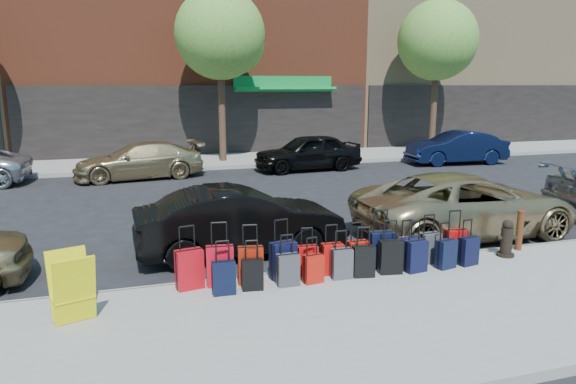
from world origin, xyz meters
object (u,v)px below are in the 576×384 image
object	(u,v)px
tree_center	(223,37)
car_far_3	(456,148)
bollard	(520,230)
car_far_1	(139,160)
display_rack	(72,288)
car_far_2	(308,152)
tree_right	(440,43)
car_near_1	(241,221)
fire_hydrant	(507,239)
car_near_2	(466,205)
suitcase_front_5	(332,259)

from	to	relation	value
tree_center	car_far_3	distance (m)	11.18
bollard	car_far_1	distance (m)	13.55
display_rack	car_far_2	distance (m)	14.49
tree_right	car_far_1	size ratio (longest dim) A/B	1.56
tree_right	bollard	xyz separation A→B (m)	(-7.06, -14.17, -4.84)
tree_center	bollard	world-z (taller)	tree_center
bollard	car_near_1	bearing A→B (deg)	161.35
tree_center	car_far_1	xyz separation A→B (m)	(-3.75, -2.69, -4.73)
tree_center	display_rack	distance (m)	16.45
display_rack	car_far_3	distance (m)	18.86
fire_hydrant	car_near_1	bearing A→B (deg)	176.02
car_near_1	car_near_2	world-z (taller)	car_near_2
fire_hydrant	tree_center	bearing A→B (deg)	120.49
car_far_2	car_far_3	bearing A→B (deg)	83.52
tree_right	suitcase_front_5	bearing A→B (deg)	-127.98
tree_right	bollard	size ratio (longest dim) A/B	8.88
suitcase_front_5	car_near_1	bearing A→B (deg)	124.65
suitcase_front_5	car_far_3	world-z (taller)	car_far_3
fire_hydrant	car_far_1	size ratio (longest dim) A/B	0.16
tree_center	car_near_2	xyz separation A→B (m)	(3.35, -12.51, -4.69)
car_near_1	tree_right	bearing A→B (deg)	-47.52
car_near_1	car_far_1	world-z (taller)	car_near_1
car_near_1	car_far_2	size ratio (longest dim) A/B	0.97
car_far_3	tree_center	bearing A→B (deg)	-102.64
suitcase_front_5	car_near_2	distance (m)	4.44
tree_right	fire_hydrant	distance (m)	17.02
tree_center	car_far_1	distance (m)	6.61
fire_hydrant	tree_right	bearing A→B (deg)	81.31
tree_center	car_far_2	distance (m)	6.12
suitcase_front_5	display_rack	distance (m)	4.24
tree_right	suitcase_front_5	size ratio (longest dim) A/B	8.12
car_near_1	car_far_2	distance (m)	10.77
tree_right	car_far_1	xyz separation A→B (m)	(-14.25, -2.69, -4.73)
car_far_2	tree_center	bearing A→B (deg)	-137.52
tree_center	suitcase_front_5	distance (m)	15.19
display_rack	car_far_2	xyz separation A→B (m)	(7.75, 12.25, 0.10)
tree_center	car_far_2	bearing A→B (deg)	-43.43
suitcase_front_5	car_far_1	distance (m)	12.05
suitcase_front_5	car_near_2	bearing A→B (deg)	26.94
tree_center	suitcase_front_5	world-z (taller)	tree_center
car_far_2	bollard	bearing A→B (deg)	-1.23
car_far_1	car_far_3	distance (m)	13.45
tree_right	car_near_1	size ratio (longest dim) A/B	1.72
fire_hydrant	bollard	distance (m)	0.58
tree_right	car_near_2	size ratio (longest dim) A/B	1.39
display_rack	car_far_1	bearing A→B (deg)	67.01
bollard	car_far_2	distance (m)	11.47
car_near_1	car_far_1	size ratio (longest dim) A/B	0.91
tree_right	car_far_3	xyz separation A→B (m)	(-0.80, -3.00, -4.70)
tree_center	car_far_3	size ratio (longest dim) A/B	1.67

